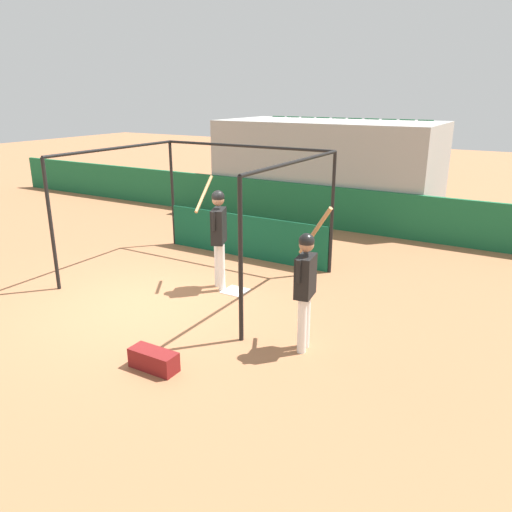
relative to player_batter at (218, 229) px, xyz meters
The scene contains 8 objects.
ground_plane 1.87m from the player_batter, 117.93° to the right, with size 60.00×60.00×0.00m, color #9E6642.
outfield_wall 5.36m from the player_batter, 97.31° to the left, with size 24.00×0.12×1.18m.
bleacher_section 6.99m from the player_batter, 95.57° to the left, with size 6.50×3.20×2.86m.
batting_cage 1.40m from the player_batter, 114.69° to the left, with size 4.24×3.59×2.55m.
home_plate 1.23m from the player_batter, ahead, with size 0.44×0.44×0.02m.
player_batter is the anchor object (origin of this frame).
player_waiting 2.82m from the player_batter, 29.56° to the right, with size 0.58×0.74×2.12m.
equipment_bag 3.26m from the player_batter, 72.66° to the right, with size 0.70×0.28×0.28m.
Camera 1 is at (5.86, -6.17, 3.62)m, focal length 35.00 mm.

